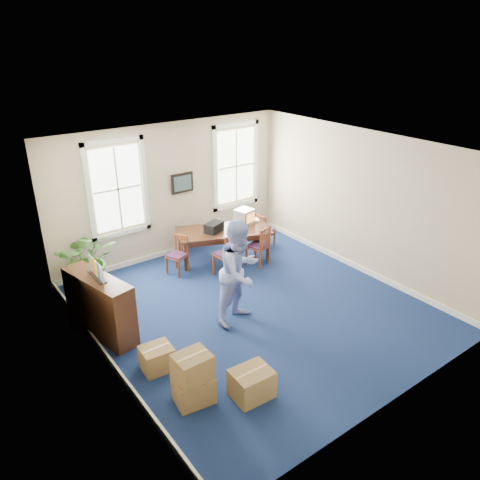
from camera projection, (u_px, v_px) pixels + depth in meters
floor at (254, 308)px, 9.34m from camera, size 6.50×6.50×0.00m
ceiling at (256, 149)px, 8.03m from camera, size 6.50×6.50×0.00m
wall_back at (170, 191)px, 11.07m from camera, size 6.50×0.00×6.50m
wall_front at (403, 312)px, 6.29m from camera, size 6.50×0.00×6.50m
wall_left at (98, 282)px, 7.06m from camera, size 0.00×6.50×6.50m
wall_right at (362, 203)px, 10.30m from camera, size 0.00×6.50×6.50m
baseboard_back at (175, 250)px, 11.68m from camera, size 6.00×0.04×0.12m
baseboard_left at (112, 363)px, 7.71m from camera, size 0.04×6.50×0.12m
baseboard_right at (354, 265)px, 10.92m from camera, size 0.04×6.50×0.12m
window_left at (118, 189)px, 10.23m from camera, size 1.40×0.12×2.20m
window_right at (236, 166)px, 11.96m from camera, size 1.40×0.12×2.20m
wall_picture at (182, 183)px, 11.14m from camera, size 0.58×0.06×0.48m
conference_table at (224, 244)px, 11.25m from camera, size 2.39×1.72×0.74m
crt_tv at (244, 216)px, 11.41m from camera, size 0.49×0.51×0.36m
game_console at (255, 220)px, 11.60m from camera, size 0.23×0.26×0.05m
equipment_bag at (214, 227)px, 10.96m from camera, size 0.52×0.43×0.22m
chair_near_left at (226, 254)px, 10.40m from camera, size 0.52×0.52×1.06m
chair_near_right at (258, 246)px, 10.90m from camera, size 0.55×0.55×0.97m
chair_end_left at (177, 255)px, 10.53m from camera, size 0.52×0.52×0.88m
chair_end_right at (266, 230)px, 11.93m from camera, size 0.43×0.43×0.85m
man at (240, 272)px, 8.59m from camera, size 1.16×1.01×2.03m
credenza at (100, 305)px, 8.31m from camera, size 0.79×1.62×1.23m
brochure_rack at (96, 265)px, 8.00m from camera, size 0.25×0.79×0.34m
potted_plant at (88, 260)px, 9.75m from camera, size 1.52×1.43×1.38m
cardboard_boxes at (202, 368)px, 7.04m from camera, size 1.59×1.59×0.86m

